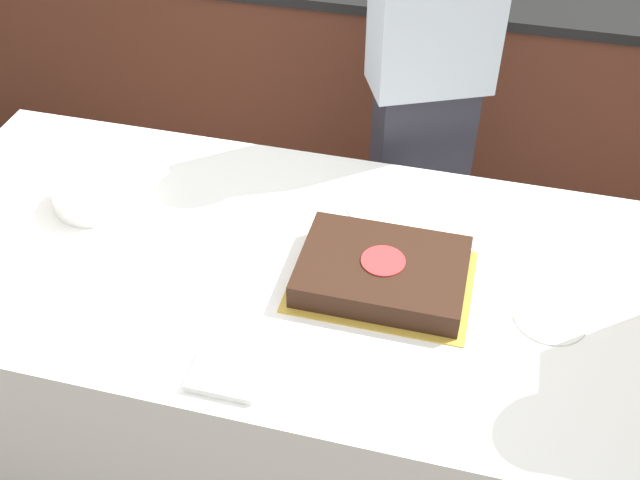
# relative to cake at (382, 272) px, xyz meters

# --- Properties ---
(ground_plane) EXTENTS (14.00, 14.00, 0.00)m
(ground_plane) POSITION_rel_cake_xyz_m (-0.34, 0.01, -0.81)
(ground_plane) COLOR brown
(back_counter) EXTENTS (4.40, 0.58, 0.92)m
(back_counter) POSITION_rel_cake_xyz_m (-0.34, 1.59, -0.35)
(back_counter) COLOR #5B2D1E
(back_counter) RESTS_ON ground_plane
(dining_table) EXTENTS (2.05, 1.02, 0.78)m
(dining_table) POSITION_rel_cake_xyz_m (-0.34, 0.01, -0.42)
(dining_table) COLOR white
(dining_table) RESTS_ON ground_plane
(cake) EXTENTS (0.47, 0.34, 0.08)m
(cake) POSITION_rel_cake_xyz_m (0.00, 0.00, 0.00)
(cake) COLOR gold
(cake) RESTS_ON dining_table
(plate_stack) EXTENTS (0.23, 0.23, 0.07)m
(plate_stack) POSITION_rel_cake_xyz_m (-0.87, 0.11, -0.00)
(plate_stack) COLOR white
(plate_stack) RESTS_ON dining_table
(side_plate_near_cake) EXTENTS (0.18, 0.18, 0.00)m
(side_plate_near_cake) POSITION_rel_cake_xyz_m (-0.07, 0.30, -0.03)
(side_plate_near_cake) COLOR white
(side_plate_near_cake) RESTS_ON dining_table
(side_plate_right_edge) EXTENTS (0.18, 0.18, 0.00)m
(side_plate_right_edge) POSITION_rel_cake_xyz_m (0.43, -0.02, -0.03)
(side_plate_right_edge) COLOR white
(side_plate_right_edge) RESTS_ON dining_table
(utensil_pile) EXTENTS (0.16, 0.12, 0.02)m
(utensil_pile) POSITION_rel_cake_xyz_m (-0.29, -0.40, -0.03)
(utensil_pile) COLOR white
(utensil_pile) RESTS_ON dining_table
(person_cutting_cake) EXTENTS (0.42, 0.34, 1.73)m
(person_cutting_cake) POSITION_rel_cake_xyz_m (0.00, 0.74, 0.10)
(person_cutting_cake) COLOR #282833
(person_cutting_cake) RESTS_ON ground_plane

